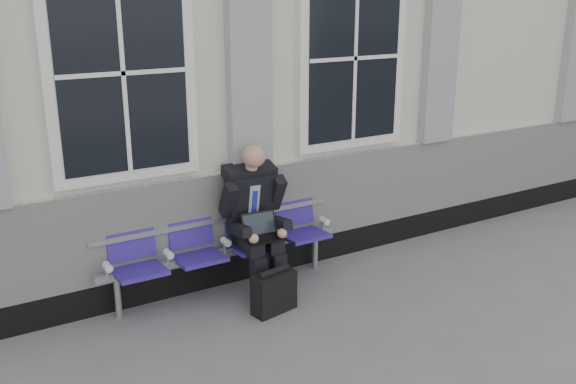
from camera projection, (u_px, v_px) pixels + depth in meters
ground at (406, 311)px, 6.14m from camera, size 70.00×70.00×0.00m
station_building at (237, 48)px, 8.31m from camera, size 14.40×4.40×4.49m
bench at (223, 239)px, 6.43m from camera, size 2.60×0.47×0.91m
businessman at (255, 214)px, 6.38m from camera, size 0.64×0.87×1.52m
briefcase at (274, 292)px, 6.08m from camera, size 0.46×0.26×0.45m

